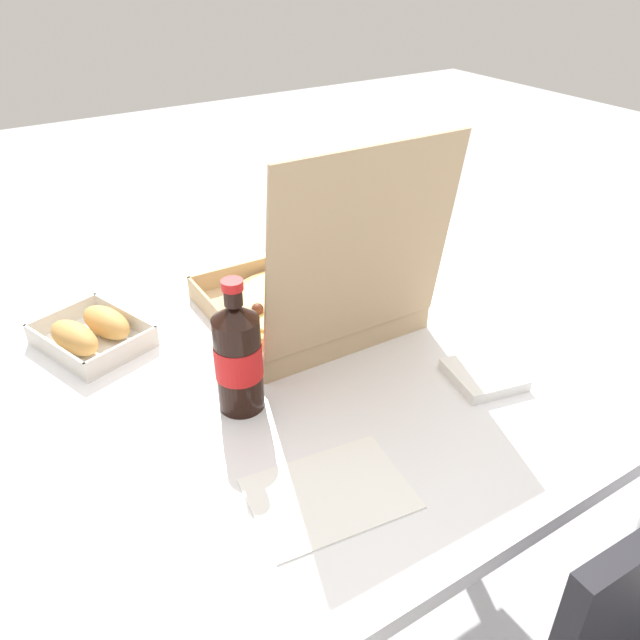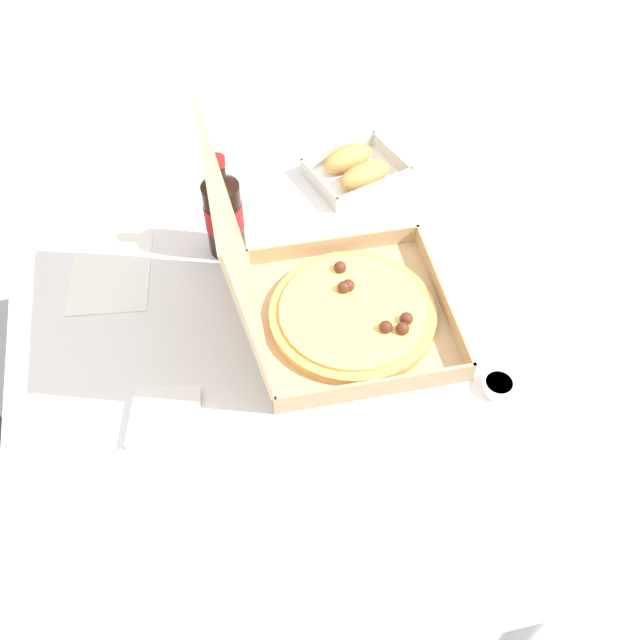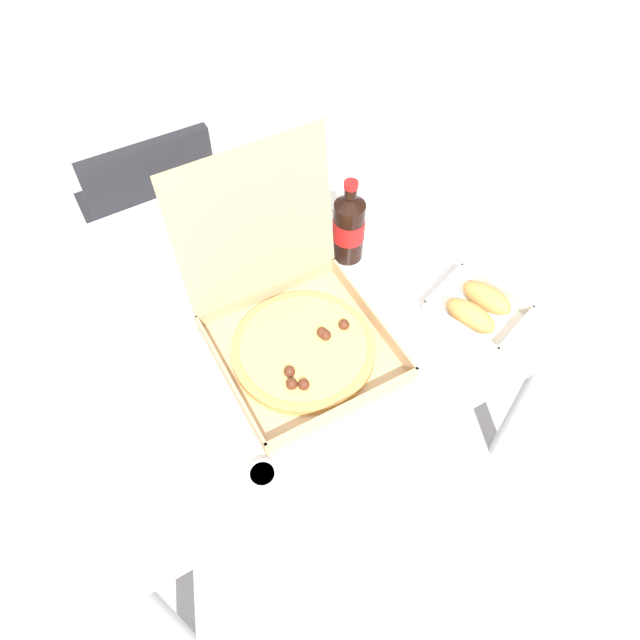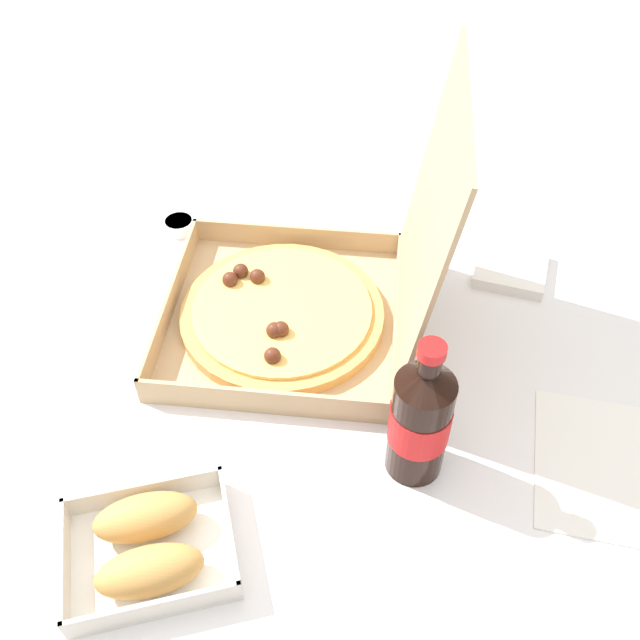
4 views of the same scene
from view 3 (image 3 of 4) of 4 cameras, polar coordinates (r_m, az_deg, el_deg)
name	(u,v)px [view 3 (image 3 of 4)]	position (r m, az deg, el deg)	size (l,w,h in m)	color
ground_plane	(294,436)	(2.03, -2.44, -10.87)	(10.00, 10.00, 0.00)	#B2B2B7
dining_table	(285,314)	(1.46, -3.34, 0.52)	(1.22, 0.89, 0.75)	white
chair	(155,216)	(2.02, -15.20, 9.42)	(0.41, 0.41, 0.83)	#232328
pizza_box_open	(295,328)	(1.27, -2.35, -0.72)	(0.35, 0.40, 0.39)	tan
bread_side_box	(478,308)	(1.38, 14.62, 1.10)	(0.20, 0.23, 0.06)	white
cola_bottle	(349,226)	(1.40, 2.72, 8.76)	(0.07, 0.07, 0.22)	black
paper_menu	(296,200)	(1.61, -2.31, 11.21)	(0.21, 0.15, 0.00)	white
napkin_pile	(178,268)	(1.47, -13.19, 4.76)	(0.11, 0.11, 0.02)	white
dipping_sauce_cup	(263,475)	(1.16, -5.41, -14.31)	(0.06, 0.06, 0.02)	white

